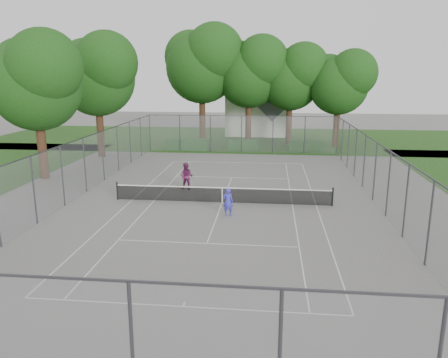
# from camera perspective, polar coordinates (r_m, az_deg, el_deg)

# --- Properties ---
(ground) EXTENTS (120.00, 120.00, 0.00)m
(ground) POSITION_cam_1_polar(r_m,az_deg,el_deg) (25.87, -0.23, -3.11)
(ground) COLOR slate
(ground) RESTS_ON ground
(grass_far) EXTENTS (60.00, 20.00, 0.00)m
(grass_far) POSITION_cam_1_polar(r_m,az_deg,el_deg) (51.23, 2.94, 5.30)
(grass_far) COLOR #1E4413
(grass_far) RESTS_ON ground
(court_markings) EXTENTS (11.03, 23.83, 0.01)m
(court_markings) POSITION_cam_1_polar(r_m,az_deg,el_deg) (25.87, -0.23, -3.09)
(court_markings) COLOR silver
(court_markings) RESTS_ON ground
(tennis_net) EXTENTS (12.87, 0.10, 1.10)m
(tennis_net) POSITION_cam_1_polar(r_m,az_deg,el_deg) (25.72, -0.23, -2.02)
(tennis_net) COLOR black
(tennis_net) RESTS_ON ground
(perimeter_fence) EXTENTS (18.08, 34.08, 3.52)m
(perimeter_fence) POSITION_cam_1_polar(r_m,az_deg,el_deg) (25.40, -0.24, 0.80)
(perimeter_fence) COLOR #38383D
(perimeter_fence) RESTS_ON ground
(tree_far_left) EXTENTS (8.75, 7.99, 12.58)m
(tree_far_left) POSITION_cam_1_polar(r_m,az_deg,el_deg) (48.10, -2.82, 15.09)
(tree_far_left) COLOR #392114
(tree_far_left) RESTS_ON ground
(tree_far_midleft) EXTENTS (7.91, 7.22, 11.37)m
(tree_far_midleft) POSITION_cam_1_polar(r_m,az_deg,el_deg) (47.47, 3.42, 14.09)
(tree_far_midleft) COLOR #392114
(tree_far_midleft) RESTS_ON ground
(tree_far_midright) EXTENTS (7.36, 6.72, 10.58)m
(tree_far_midright) POSITION_cam_1_polar(r_m,az_deg,el_deg) (47.47, 8.81, 13.30)
(tree_far_midright) COLOR #392114
(tree_far_midright) RESTS_ON ground
(tree_far_right) EXTENTS (6.83, 6.23, 9.81)m
(tree_far_right) POSITION_cam_1_polar(r_m,az_deg,el_deg) (46.45, 14.91, 12.36)
(tree_far_right) COLOR #392114
(tree_far_right) RESTS_ON ground
(tree_side_back) EXTENTS (7.66, 6.99, 11.01)m
(tree_side_back) POSITION_cam_1_polar(r_m,az_deg,el_deg) (40.93, -16.23, 13.30)
(tree_side_back) COLOR #392114
(tree_side_back) RESTS_ON ground
(tree_side_front) EXTENTS (7.24, 6.61, 10.40)m
(tree_side_front) POSITION_cam_1_polar(r_m,az_deg,el_deg) (33.50, -23.37, 12.05)
(tree_side_front) COLOR #392114
(tree_side_front) RESTS_ON ground
(hedge_left) EXTENTS (4.28, 1.28, 1.07)m
(hedge_left) POSITION_cam_1_polar(r_m,az_deg,el_deg) (43.72, -4.84, 4.52)
(hedge_left) COLOR #1B4C18
(hedge_left) RESTS_ON ground
(hedge_mid) EXTENTS (3.01, 0.86, 0.95)m
(hedge_mid) POSITION_cam_1_polar(r_m,az_deg,el_deg) (43.78, 2.51, 4.49)
(hedge_mid) COLOR #1B4C18
(hedge_mid) RESTS_ON ground
(hedge_right) EXTENTS (3.31, 1.21, 0.99)m
(hedge_right) POSITION_cam_1_polar(r_m,az_deg,el_deg) (43.91, 10.64, 4.32)
(hedge_right) COLOR #1B4C18
(hedge_right) RESTS_ON ground
(house) EXTENTS (7.43, 5.76, 9.25)m
(house) POSITION_cam_1_polar(r_m,az_deg,el_deg) (54.60, 4.37, 9.73)
(house) COLOR white
(house) RESTS_ON ground
(girl_player) EXTENTS (0.56, 0.38, 1.52)m
(girl_player) POSITION_cam_1_polar(r_m,az_deg,el_deg) (23.42, 0.51, -2.98)
(girl_player) COLOR #3B37D0
(girl_player) RESTS_ON ground
(woman_player) EXTENTS (0.97, 0.80, 1.80)m
(woman_player) POSITION_cam_1_polar(r_m,az_deg,el_deg) (28.54, -4.91, 0.32)
(woman_player) COLOR #63214C
(woman_player) RESTS_ON ground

